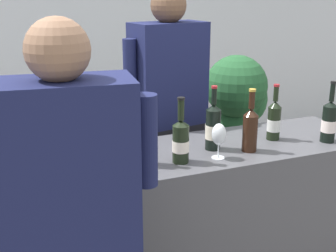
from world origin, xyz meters
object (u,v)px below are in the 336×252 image
at_px(wine_bottle_1, 143,141).
at_px(wine_glass, 219,136).
at_px(wine_bottle_9, 95,152).
at_px(wine_bottle_5, 213,127).
at_px(person_server, 168,133).
at_px(potted_shrub, 236,108).
at_px(wine_bottle_6, 78,145).
at_px(wine_bottle_0, 181,140).
at_px(wine_bottle_10, 47,156).
at_px(wine_bottle_8, 101,128).
at_px(wine_bottle_2, 274,120).
at_px(wine_bottle_3, 329,121).
at_px(wine_bottle_4, 250,128).

bearing_deg(wine_bottle_1, wine_glass, -9.31).
bearing_deg(wine_bottle_9, wine_bottle_5, 9.71).
relative_size(person_server, potted_shrub, 1.36).
bearing_deg(wine_bottle_6, wine_bottle_0, -8.16).
height_order(wine_bottle_5, wine_bottle_10, wine_bottle_5).
bearing_deg(wine_bottle_1, wine_bottle_8, 121.13).
bearing_deg(wine_glass, wine_bottle_1, 170.69).
bearing_deg(wine_bottle_8, wine_bottle_2, -9.90).
xyz_separation_m(wine_bottle_1, wine_bottle_5, (0.40, 0.06, -0.00)).
distance_m(wine_bottle_2, wine_bottle_5, 0.39).
bearing_deg(wine_bottle_3, potted_shrub, 87.85).
relative_size(wine_bottle_5, potted_shrub, 0.26).
height_order(wine_bottle_4, potted_shrub, potted_shrub).
distance_m(wine_bottle_10, potted_shrub, 1.83).
xyz_separation_m(wine_bottle_2, wine_bottle_5, (-0.39, -0.01, 0.01)).
distance_m(wine_bottle_3, wine_bottle_8, 1.23).
bearing_deg(potted_shrub, wine_bottle_9, -142.27).
distance_m(wine_bottle_0, wine_bottle_3, 0.87).
relative_size(wine_bottle_0, wine_bottle_1, 0.98).
relative_size(wine_bottle_0, wine_bottle_2, 1.03).
xyz_separation_m(wine_bottle_6, wine_bottle_10, (-0.14, -0.04, -0.02)).
bearing_deg(wine_bottle_10, person_server, 38.32).
xyz_separation_m(wine_glass, potted_shrub, (0.71, 1.04, -0.20)).
bearing_deg(wine_bottle_4, wine_bottle_6, 176.11).
height_order(wine_bottle_0, wine_bottle_4, wine_bottle_4).
bearing_deg(wine_bottle_9, wine_bottle_8, 71.43).
bearing_deg(wine_bottle_6, wine_bottle_5, 2.85).
height_order(wine_bottle_0, wine_bottle_5, wine_bottle_5).
xyz_separation_m(wine_bottle_0, wine_bottle_6, (-0.48, 0.07, 0.02)).
relative_size(wine_bottle_2, wine_bottle_9, 0.94).
bearing_deg(wine_bottle_4, wine_bottle_1, 177.05).
height_order(wine_bottle_9, person_server, person_server).
relative_size(wine_bottle_4, wine_bottle_6, 0.89).
bearing_deg(wine_bottle_0, wine_glass, -6.53).
xyz_separation_m(wine_bottle_1, wine_bottle_8, (-0.15, 0.24, 0.01)).
relative_size(wine_bottle_3, wine_bottle_4, 1.03).
xyz_separation_m(wine_bottle_0, wine_bottle_10, (-0.62, 0.03, 0.00)).
distance_m(wine_bottle_0, wine_bottle_2, 0.62).
distance_m(wine_bottle_0, wine_bottle_5, 0.25).
distance_m(wine_bottle_5, wine_bottle_8, 0.58).
relative_size(wine_bottle_5, wine_bottle_9, 1.01).
distance_m(wine_bottle_0, wine_glass, 0.20).
height_order(wine_bottle_0, potted_shrub, potted_shrub).
height_order(wine_bottle_10, potted_shrub, potted_shrub).
distance_m(wine_bottle_4, wine_glass, 0.20).
height_order(wine_bottle_5, wine_glass, wine_bottle_5).
bearing_deg(wine_bottle_3, wine_bottle_5, 168.52).
relative_size(wine_bottle_5, wine_bottle_6, 0.92).
bearing_deg(wine_bottle_0, wine_bottle_8, 139.02).
relative_size(wine_bottle_10, wine_glass, 1.80).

